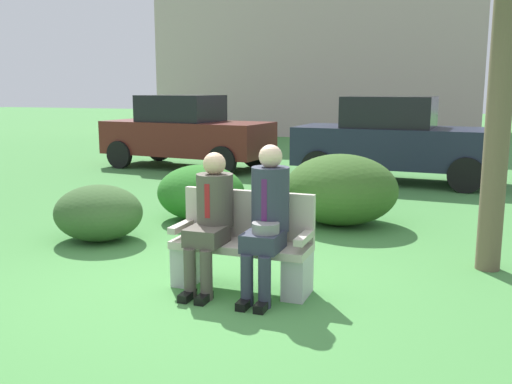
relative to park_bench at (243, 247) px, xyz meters
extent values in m
plane|color=#458640|center=(-0.32, -0.21, -0.39)|extent=(80.00, 80.00, 0.00)
cube|color=#B7AD9E|center=(0.00, -0.05, 0.02)|extent=(1.28, 0.44, 0.07)
cube|color=#B7AD9E|center=(0.00, 0.14, 0.28)|extent=(1.28, 0.06, 0.45)
cube|color=#B7AD9E|center=(-0.60, -0.05, 0.16)|extent=(0.08, 0.44, 0.06)
cube|color=#B7AD9E|center=(0.60, -0.05, 0.16)|extent=(0.08, 0.44, 0.06)
cube|color=#B7B7B7|center=(-0.54, -0.05, -0.20)|extent=(0.20, 0.37, 0.38)
cube|color=#B7B7B7|center=(0.54, -0.05, -0.20)|extent=(0.20, 0.37, 0.38)
cube|color=#4C473D|center=(-0.27, -0.22, 0.14)|extent=(0.32, 0.38, 0.16)
cylinder|color=#4C473D|center=(-0.35, -0.41, -0.17)|extent=(0.11, 0.11, 0.45)
cylinder|color=#4C473D|center=(-0.19, -0.41, -0.17)|extent=(0.11, 0.11, 0.45)
cube|color=black|center=(-0.35, -0.47, -0.36)|extent=(0.09, 0.22, 0.07)
cube|color=black|center=(-0.19, -0.47, -0.36)|extent=(0.09, 0.22, 0.07)
cylinder|color=#4C473D|center=(-0.27, -0.03, 0.43)|extent=(0.34, 0.34, 0.49)
cube|color=maroon|center=(-0.27, -0.19, 0.45)|extent=(0.05, 0.01, 0.31)
sphere|color=tan|center=(-0.27, -0.03, 0.77)|extent=(0.21, 0.21, 0.21)
cube|color=#2D3342|center=(0.28, -0.22, 0.14)|extent=(0.32, 0.38, 0.16)
cylinder|color=#2D3342|center=(0.20, -0.41, -0.17)|extent=(0.11, 0.11, 0.45)
cylinder|color=#2D3342|center=(0.36, -0.41, -0.17)|extent=(0.11, 0.11, 0.45)
cube|color=black|center=(0.20, -0.47, -0.36)|extent=(0.09, 0.22, 0.07)
cube|color=black|center=(0.36, -0.47, -0.36)|extent=(0.09, 0.22, 0.07)
cylinder|color=#2D3342|center=(0.28, -0.03, 0.48)|extent=(0.34, 0.34, 0.58)
cube|color=#4C1951|center=(0.28, -0.19, 0.50)|extent=(0.05, 0.01, 0.37)
sphere|color=beige|center=(0.28, -0.03, 0.86)|extent=(0.21, 0.21, 0.21)
cylinder|color=gray|center=(0.30, -0.24, 0.26)|extent=(0.24, 0.24, 0.09)
cylinder|color=brown|center=(2.17, 1.39, 1.33)|extent=(0.24, 0.24, 3.45)
ellipsoid|color=#37582B|center=(-2.28, 0.97, -0.05)|extent=(1.09, 1.00, 0.68)
ellipsoid|color=#355B23|center=(0.32, 2.83, 0.09)|extent=(1.54, 1.41, 0.96)
ellipsoid|color=#2B7524|center=(-1.58, 2.41, 0.00)|extent=(1.25, 1.14, 0.78)
cube|color=#591E19|center=(-4.21, 7.16, 0.31)|extent=(4.04, 1.95, 0.76)
cube|color=black|center=(-4.35, 7.17, 0.99)|extent=(1.83, 1.52, 0.60)
cylinder|color=black|center=(-2.77, 7.80, -0.07)|extent=(0.65, 0.20, 0.64)
cylinder|color=black|center=(-2.93, 6.25, -0.07)|extent=(0.65, 0.20, 0.64)
cylinder|color=black|center=(-5.48, 8.07, -0.07)|extent=(0.65, 0.20, 0.64)
cylinder|color=black|center=(-5.64, 6.52, -0.07)|extent=(0.65, 0.20, 0.64)
cube|color=#1E2338|center=(0.59, 6.76, 0.31)|extent=(3.97, 1.74, 0.76)
cube|color=black|center=(0.44, 6.77, 0.99)|extent=(1.76, 1.44, 0.60)
cylinder|color=black|center=(1.99, 7.48, -0.07)|extent=(0.65, 0.17, 0.64)
cylinder|color=black|center=(1.92, 5.92, -0.07)|extent=(0.65, 0.17, 0.64)
cylinder|color=black|center=(-0.73, 7.61, -0.07)|extent=(0.65, 0.17, 0.64)
cylinder|color=black|center=(-0.81, 6.05, -0.07)|extent=(0.65, 0.17, 0.64)
cube|color=#BFA0A1|center=(-3.88, 19.59, 3.97)|extent=(12.48, 6.92, 8.73)
camera|label=1|loc=(1.88, -4.77, 1.45)|focal=40.17mm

